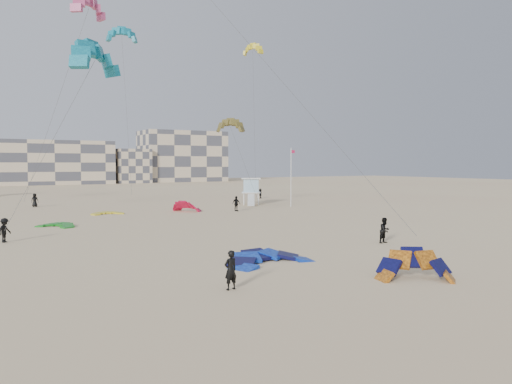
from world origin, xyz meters
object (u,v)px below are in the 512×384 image
kite_ground_blue (268,263)px  lifeguard_tower_near (251,191)px  kite_ground_orange (415,280)px  kitesurfer_main (231,270)px

kite_ground_blue → lifeguard_tower_near: lifeguard_tower_near is taller
kite_ground_blue → lifeguard_tower_near: bearing=55.8°
kite_ground_blue → kite_ground_orange: 8.24m
kite_ground_blue → kitesurfer_main: (-4.70, -4.40, 0.90)m
kitesurfer_main → lifeguard_tower_near: (24.00, 40.40, 0.94)m
kite_ground_orange → lifeguard_tower_near: (15.30, 43.21, 1.84)m
kite_ground_orange → kitesurfer_main: (-8.70, 2.80, 0.90)m
kite_ground_blue → kite_ground_orange: size_ratio=1.39×
kitesurfer_main → lifeguard_tower_near: size_ratio=0.32×
kitesurfer_main → kite_ground_blue: bearing=-146.9°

